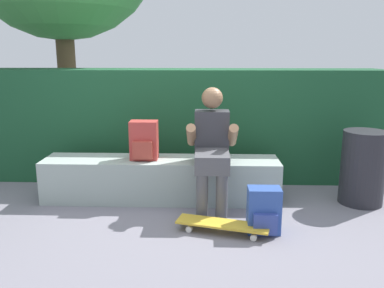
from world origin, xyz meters
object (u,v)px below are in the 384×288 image
at_px(backpack_on_ground, 264,211).
at_px(trash_bin, 363,168).
at_px(person_skater, 212,145).
at_px(bench_main, 161,179).
at_px(skateboard_near_person, 223,224).
at_px(backpack_on_bench, 144,141).

relative_size(backpack_on_ground, trash_bin, 0.53).
distance_m(person_skater, trash_bin, 1.58).
relative_size(bench_main, skateboard_near_person, 2.97).
relative_size(bench_main, person_skater, 2.05).
height_order(bench_main, person_skater, person_skater).
distance_m(skateboard_near_person, trash_bin, 1.67).
distance_m(bench_main, backpack_on_ground, 1.24).
relative_size(skateboard_near_person, backpack_on_ground, 2.06).
bearing_deg(trash_bin, person_skater, -173.10).
bearing_deg(backpack_on_bench, backpack_on_ground, -33.60).
xyz_separation_m(backpack_on_bench, backpack_on_ground, (1.14, -0.76, -0.44)).
xyz_separation_m(bench_main, backpack_on_ground, (0.97, -0.77, -0.03)).
distance_m(skateboard_near_person, backpack_on_bench, 1.24).
distance_m(bench_main, person_skater, 0.71).
bearing_deg(backpack_on_bench, skateboard_near_person, -44.66).
bearing_deg(backpack_on_bench, bench_main, 3.16).
xyz_separation_m(bench_main, trash_bin, (2.07, -0.03, 0.16)).
xyz_separation_m(bench_main, person_skater, (0.53, -0.22, 0.42)).
height_order(bench_main, skateboard_near_person, bench_main).
height_order(backpack_on_ground, trash_bin, trash_bin).
bearing_deg(backpack_on_ground, skateboard_near_person, -176.68).
height_order(bench_main, backpack_on_ground, bench_main).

